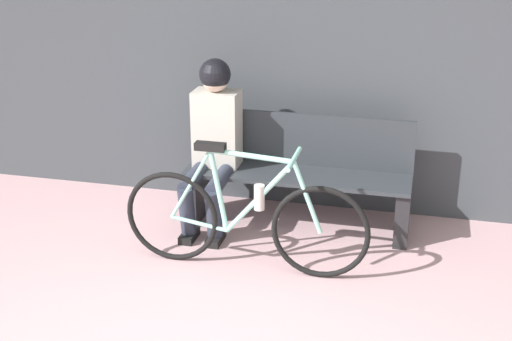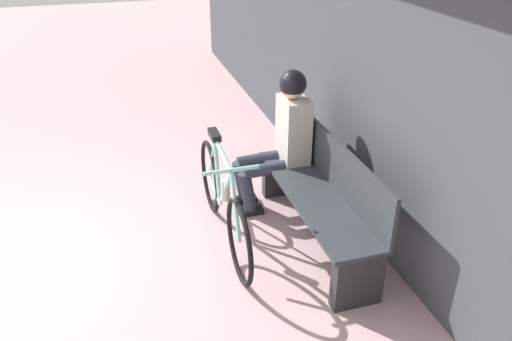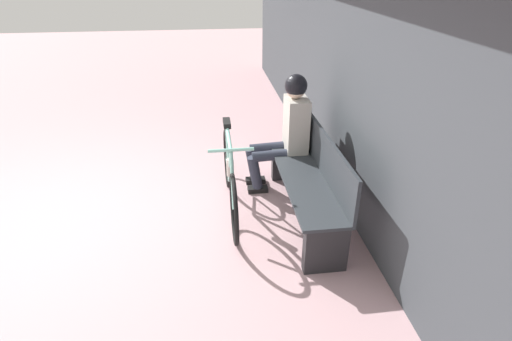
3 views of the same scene
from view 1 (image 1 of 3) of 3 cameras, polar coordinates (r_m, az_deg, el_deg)
The scene contains 3 objects.
park_bench_near at distance 5.32m, azimuth 3.41°, elevation -0.48°, with size 1.66×0.42×0.84m.
bicycle at distance 4.70m, azimuth -0.93°, elevation -3.87°, with size 1.66×0.40×0.88m.
person_seated at distance 5.24m, azimuth -3.44°, elevation 2.93°, with size 0.34×0.64×1.26m.
Camera 1 is at (0.95, -2.65, 2.35)m, focal length 50.00 mm.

